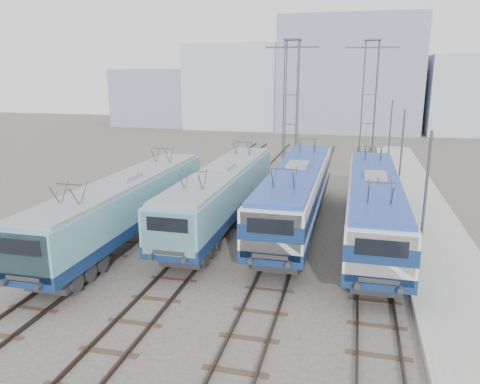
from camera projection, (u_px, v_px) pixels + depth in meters
name	position (u px, v px, depth m)	size (l,w,h in m)	color
ground	(220.00, 285.00, 21.13)	(160.00, 160.00, 0.00)	#514C47
platform	(434.00, 241.00, 26.24)	(4.00, 70.00, 0.30)	#9E9E99
locomotive_far_left	(125.00, 204.00, 26.15)	(2.79, 17.60, 3.31)	navy
locomotive_center_left	(222.00, 192.00, 28.79)	(2.81, 17.72, 3.33)	navy
locomotive_center_right	(297.00, 190.00, 28.59)	(2.94, 18.58, 3.49)	navy
locomotive_far_right	(374.00, 202.00, 26.09)	(2.86, 18.06, 3.39)	navy
catenary_tower_west	(291.00, 105.00, 40.19)	(4.50, 1.20, 12.00)	#3F4247
catenary_tower_east	(369.00, 105.00, 40.56)	(4.50, 1.20, 12.00)	#3F4247
mast_front	(424.00, 212.00, 20.14)	(0.12, 0.12, 7.00)	#3F4247
mast_mid	(401.00, 162.00, 31.43)	(0.12, 0.12, 7.00)	#3F4247
mast_rear	(390.00, 139.00, 42.72)	(0.12, 0.12, 7.00)	#3F4247
building_west	(242.00, 87.00, 80.99)	(18.00, 12.00, 14.00)	#A8AEBB
building_center	(349.00, 75.00, 76.31)	(22.00, 14.00, 18.00)	gray
building_east	(480.00, 95.00, 72.39)	(16.00, 12.00, 12.00)	#A8AEBB
building_far_west	(157.00, 98.00, 85.21)	(14.00, 10.00, 10.00)	gray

